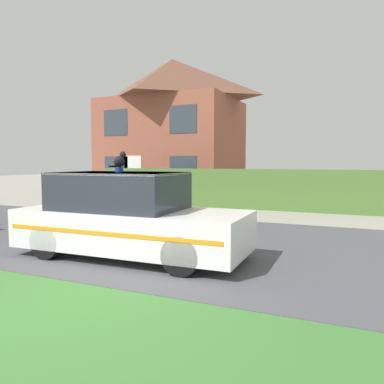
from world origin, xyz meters
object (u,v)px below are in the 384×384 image
police_car (128,217)px  house_left (172,126)px  wheelie_bin (145,192)px  cat (120,160)px

police_car → house_left: bearing=111.9°
house_left → wheelie_bin: size_ratio=6.38×
wheelie_bin → cat: bearing=-82.4°
cat → wheelie_bin: cat is taller
cat → police_car: bearing=1.7°
police_car → house_left: house_left is taller
police_car → house_left: 14.05m
police_car → house_left: (-5.43, 12.61, 2.98)m
police_car → cat: size_ratio=13.40×
wheelie_bin → house_left: bearing=84.7°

